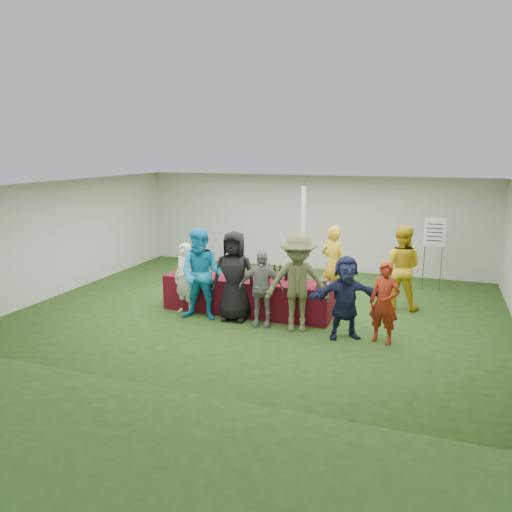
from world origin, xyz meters
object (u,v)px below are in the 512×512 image
(customer_3, at_px, (261,288))
(customer_0, at_px, (185,278))
(serving_table, at_px, (247,296))
(dump_bucket, at_px, (322,284))
(wine_list_sign, at_px, (434,238))
(customer_2, at_px, (234,276))
(customer_5, at_px, (346,297))
(customer_6, at_px, (384,303))
(customer_4, at_px, (298,283))
(staff_pourer, at_px, (334,265))
(staff_back, at_px, (401,267))
(customer_1, at_px, (202,274))

(customer_3, bearing_deg, customer_0, 163.78)
(serving_table, relative_size, dump_bucket, 15.69)
(wine_list_sign, relative_size, customer_2, 0.99)
(customer_5, distance_m, customer_6, 0.69)
(customer_4, bearing_deg, staff_pourer, 64.56)
(dump_bucket, bearing_deg, customer_0, -175.31)
(serving_table, xyz_separation_m, staff_pourer, (1.57, 1.31, 0.51))
(staff_back, xyz_separation_m, customer_1, (-3.72, -2.11, 0.02))
(staff_pourer, relative_size, staff_back, 0.96)
(customer_2, relative_size, customer_5, 1.18)
(customer_1, relative_size, customer_5, 1.22)
(staff_pourer, bearing_deg, wine_list_sign, -116.10)
(dump_bucket, height_order, customer_6, customer_6)
(staff_back, bearing_deg, customer_4, 54.78)
(dump_bucket, height_order, customer_0, customer_0)
(customer_3, xyz_separation_m, customer_4, (0.74, -0.02, 0.19))
(staff_pourer, xyz_separation_m, staff_back, (1.43, 0.12, 0.03))
(wine_list_sign, height_order, customer_0, wine_list_sign)
(staff_back, distance_m, customer_6, 2.16)
(serving_table, bearing_deg, customer_6, -13.95)
(dump_bucket, bearing_deg, customer_1, -168.98)
(wine_list_sign, relative_size, staff_back, 0.98)
(staff_back, distance_m, customer_0, 4.64)
(customer_2, relative_size, customer_4, 0.97)
(customer_6, bearing_deg, customer_2, -171.01)
(serving_table, xyz_separation_m, staff_back, (3.00, 1.43, 0.54))
(dump_bucket, xyz_separation_m, customer_2, (-1.73, -0.28, 0.07))
(dump_bucket, height_order, staff_pourer, staff_pourer)
(staff_back, bearing_deg, wine_list_sign, -105.76)
(customer_5, bearing_deg, customer_4, 149.49)
(wine_list_sign, distance_m, staff_back, 1.89)
(staff_pourer, height_order, customer_6, staff_pourer)
(staff_pourer, height_order, staff_back, staff_back)
(staff_back, bearing_deg, customer_2, 36.46)
(customer_0, xyz_separation_m, customer_5, (3.43, -0.27, 0.02))
(customer_2, bearing_deg, customer_5, -12.54)
(customer_2, xyz_separation_m, customer_6, (2.98, -0.22, -0.17))
(customer_4, bearing_deg, customer_0, 158.82)
(customer_1, bearing_deg, customer_5, -7.12)
(customer_2, distance_m, customer_3, 0.66)
(customer_1, distance_m, customer_6, 3.62)
(customer_5, bearing_deg, staff_back, 43.96)
(staff_pourer, relative_size, customer_0, 1.17)
(dump_bucket, bearing_deg, wine_list_sign, 59.39)
(customer_2, bearing_deg, customer_0, 171.27)
(serving_table, bearing_deg, staff_pourer, 39.74)
(staff_pourer, relative_size, customer_2, 0.97)
(customer_3, relative_size, customer_6, 1.02)
(customer_5, bearing_deg, staff_pourer, 81.54)
(wine_list_sign, height_order, customer_2, customer_2)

